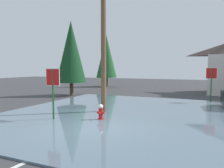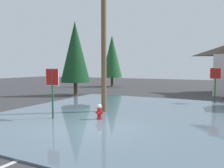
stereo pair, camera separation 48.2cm
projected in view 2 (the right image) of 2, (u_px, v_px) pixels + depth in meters
ground_plane at (90, 130)px, 8.79m from camera, size 80.00×80.00×0.10m
flood_puddle at (137, 115)px, 11.25m from camera, size 13.38×13.15×0.06m
lane_stop_bar at (54, 149)px, 6.62m from camera, size 3.37×0.34×0.01m
stop_sign_near at (52, 83)px, 10.26m from camera, size 0.79×0.08×2.39m
fire_hydrant at (99, 112)px, 10.20m from camera, size 0.38×0.33×0.76m
utility_pole at (104, 20)px, 11.70m from camera, size 1.60×0.28×9.53m
stop_sign_far at (215, 78)px, 14.91m from camera, size 0.70×0.27×2.42m
pine_tree_tall_left at (112, 57)px, 28.17m from camera, size 2.61×2.61×6.52m
pine_tree_mid_left at (75, 52)px, 19.27m from camera, size 2.57×2.57×6.43m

